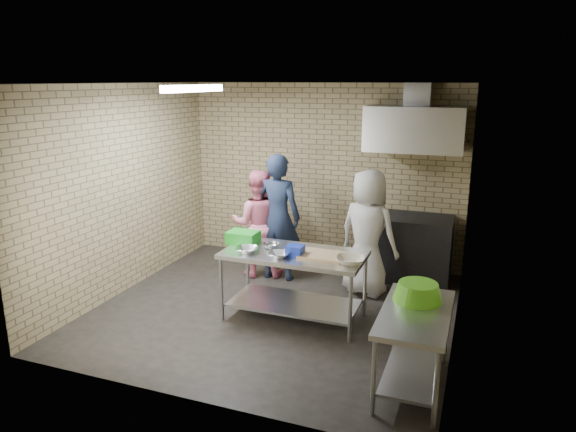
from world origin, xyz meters
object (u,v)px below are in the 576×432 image
(side_counter, at_px, (413,349))
(stove, at_px, (407,248))
(green_crate, at_px, (243,237))
(green_basin, at_px, (418,291))
(prep_table, at_px, (294,285))
(man_navy, at_px, (278,217))
(blue_tub, at_px, (295,250))
(woman_white, at_px, (368,233))
(bottle_red, at_px, (420,133))
(woman_pink, at_px, (257,223))
(bottle_green, at_px, (450,135))

(side_counter, xyz_separation_m, stove, (-0.45, 2.75, 0.08))
(green_crate, bearing_deg, green_basin, -21.17)
(prep_table, relative_size, stove, 1.36)
(man_navy, bearing_deg, green_crate, 84.41)
(prep_table, bearing_deg, man_navy, 119.87)
(side_counter, distance_m, green_basin, 0.52)
(blue_tub, relative_size, woman_white, 0.11)
(bottle_red, distance_m, woman_pink, 2.58)
(green_basin, relative_size, woman_pink, 0.30)
(man_navy, relative_size, woman_white, 1.08)
(bottle_red, bearing_deg, woman_white, -115.91)
(bottle_green, relative_size, man_navy, 0.08)
(green_crate, distance_m, man_navy, 1.01)
(prep_table, relative_size, bottle_red, 9.05)
(green_basin, distance_m, bottle_red, 3.01)
(man_navy, bearing_deg, woman_pink, -7.57)
(man_navy, xyz_separation_m, woman_white, (1.29, -0.09, -0.06))
(man_navy, bearing_deg, blue_tub, 116.78)
(blue_tub, bearing_deg, man_navy, 119.61)
(side_counter, height_order, blue_tub, blue_tub)
(woman_white, bearing_deg, blue_tub, 80.68)
(woman_white, bearing_deg, prep_table, 76.47)
(stove, height_order, green_crate, green_crate)
(green_basin, xyz_separation_m, man_navy, (-2.14, 1.86, 0.06))
(man_navy, relative_size, woman_pink, 1.16)
(bottle_green, distance_m, woman_pink, 2.90)
(side_counter, distance_m, bottle_red, 3.44)
(green_basin, height_order, bottle_red, bottle_red)
(prep_table, xyz_separation_m, woman_pink, (-0.97, 1.16, 0.36))
(woman_pink, bearing_deg, man_navy, 156.40)
(prep_table, bearing_deg, bottle_red, 61.25)
(green_crate, xyz_separation_m, man_navy, (0.05, 1.01, 0.00))
(prep_table, height_order, green_crate, green_crate)
(prep_table, distance_m, blue_tub, 0.48)
(prep_table, height_order, blue_tub, blue_tub)
(blue_tub, height_order, bottle_red, bottle_red)
(bottle_red, xyz_separation_m, man_navy, (-1.76, -0.88, -1.14))
(side_counter, bearing_deg, stove, 99.29)
(side_counter, bearing_deg, bottle_red, 97.62)
(green_basin, height_order, woman_pink, woman_pink)
(stove, relative_size, bottle_green, 8.00)
(prep_table, xyz_separation_m, bottle_green, (1.50, 2.01, 1.61))
(stove, distance_m, green_basin, 2.57)
(blue_tub, distance_m, woman_pink, 1.62)
(prep_table, distance_m, bottle_green, 2.98)
(green_basin, xyz_separation_m, woman_pink, (-2.45, 1.89, -0.07))
(green_crate, distance_m, bottle_green, 3.12)
(bottle_red, bearing_deg, green_basin, -82.10)
(prep_table, distance_m, woman_white, 1.29)
(bottle_green, distance_m, man_navy, 2.59)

